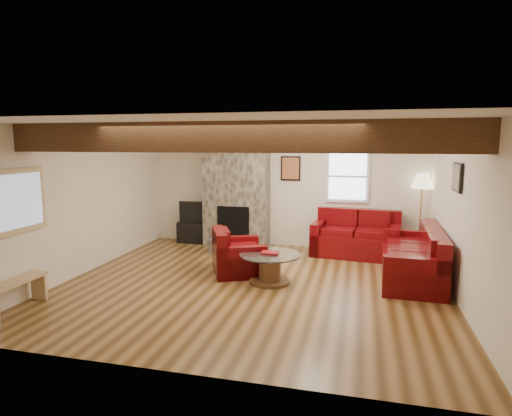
# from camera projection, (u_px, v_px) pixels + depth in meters

# --- Properties ---
(room) EXTENTS (8.00, 8.00, 8.00)m
(room) POSITION_uv_depth(u_px,v_px,m) (253.00, 207.00, 6.64)
(room) COLOR #513315
(room) RESTS_ON ground
(floor) EXTENTS (6.00, 6.00, 0.00)m
(floor) POSITION_uv_depth(u_px,v_px,m) (253.00, 284.00, 6.83)
(floor) COLOR #513315
(floor) RESTS_ON ground
(oak_beam) EXTENTS (6.00, 0.36, 0.38)m
(oak_beam) POSITION_uv_depth(u_px,v_px,m) (228.00, 137.00, 5.28)
(oak_beam) COLOR black
(oak_beam) RESTS_ON room
(chimney_breast) EXTENTS (1.40, 0.67, 2.50)m
(chimney_breast) POSITION_uv_depth(u_px,v_px,m) (236.00, 190.00, 9.28)
(chimney_breast) COLOR #3C372E
(chimney_breast) RESTS_ON floor
(back_window) EXTENTS (0.90, 0.08, 1.10)m
(back_window) POSITION_uv_depth(u_px,v_px,m) (348.00, 176.00, 8.88)
(back_window) COLOR silver
(back_window) RESTS_ON room
(hatch_window) EXTENTS (0.08, 1.00, 0.90)m
(hatch_window) POSITION_uv_depth(u_px,v_px,m) (17.00, 201.00, 5.87)
(hatch_window) COLOR tan
(hatch_window) RESTS_ON room
(ceiling_dome) EXTENTS (0.40, 0.40, 0.18)m
(ceiling_dome) POSITION_uv_depth(u_px,v_px,m) (318.00, 131.00, 7.12)
(ceiling_dome) COLOR white
(ceiling_dome) RESTS_ON room
(artwork_back) EXTENTS (0.42, 0.06, 0.52)m
(artwork_back) POSITION_uv_depth(u_px,v_px,m) (291.00, 168.00, 9.14)
(artwork_back) COLOR black
(artwork_back) RESTS_ON room
(artwork_right) EXTENTS (0.06, 0.55, 0.42)m
(artwork_right) POSITION_uv_depth(u_px,v_px,m) (456.00, 177.00, 6.16)
(artwork_right) COLOR black
(artwork_right) RESTS_ON room
(sofa_three) EXTENTS (1.01, 2.23, 0.85)m
(sofa_three) POSITION_uv_depth(u_px,v_px,m) (411.00, 253.00, 7.08)
(sofa_three) COLOR #430409
(sofa_three) RESTS_ON floor
(loveseat) EXTENTS (1.78, 1.15, 0.90)m
(loveseat) POSITION_uv_depth(u_px,v_px,m) (356.00, 233.00, 8.54)
(loveseat) COLOR #430409
(loveseat) RESTS_ON floor
(armchair_red) EXTENTS (1.15, 1.21, 0.77)m
(armchair_red) POSITION_uv_depth(u_px,v_px,m) (238.00, 251.00, 7.40)
(armchair_red) COLOR #430409
(armchair_red) RESTS_ON floor
(coffee_table) EXTENTS (0.98, 0.98, 0.51)m
(coffee_table) POSITION_uv_depth(u_px,v_px,m) (270.00, 268.00, 6.88)
(coffee_table) COLOR #472C16
(coffee_table) RESTS_ON floor
(tv_cabinet) EXTENTS (0.93, 0.37, 0.47)m
(tv_cabinet) POSITION_uv_depth(u_px,v_px,m) (199.00, 232.00, 9.67)
(tv_cabinet) COLOR black
(tv_cabinet) RESTS_ON floor
(television) EXTENTS (0.84, 0.11, 0.48)m
(television) POSITION_uv_depth(u_px,v_px,m) (199.00, 212.00, 9.60)
(television) COLOR black
(television) RESTS_ON tv_cabinet
(floor_lamp) EXTENTS (0.42, 0.42, 1.65)m
(floor_lamp) POSITION_uv_depth(u_px,v_px,m) (422.00, 185.00, 8.41)
(floor_lamp) COLOR tan
(floor_lamp) RESTS_ON floor
(pine_bench) EXTENTS (0.26, 1.11, 0.42)m
(pine_bench) POSITION_uv_depth(u_px,v_px,m) (11.00, 298.00, 5.66)
(pine_bench) COLOR tan
(pine_bench) RESTS_ON floor
(coal_bucket) EXTENTS (0.30, 0.30, 0.29)m
(coal_bucket) POSITION_uv_depth(u_px,v_px,m) (215.00, 246.00, 8.79)
(coal_bucket) COLOR slate
(coal_bucket) RESTS_ON floor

